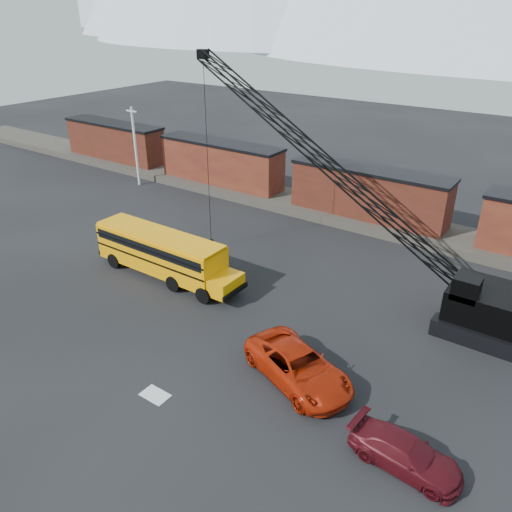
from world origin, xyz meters
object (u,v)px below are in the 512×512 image
at_px(red_pickup, 298,366).
at_px(crawler_crane, 341,177).
at_px(school_bus, 164,253).
at_px(maroon_suv, 405,454).

distance_m(red_pickup, crawler_crane, 12.28).
relative_size(school_bus, maroon_suv, 2.48).
bearing_deg(crawler_crane, school_bus, -150.22).
xyz_separation_m(maroon_suv, crawler_crane, (-9.30, 11.87, 6.86)).
distance_m(maroon_suv, crawler_crane, 16.57).
bearing_deg(school_bus, maroon_suv, -17.48).
bearing_deg(red_pickup, crawler_crane, 38.85).
height_order(school_bus, crawler_crane, crawler_crane).
distance_m(red_pickup, maroon_suv, 6.58).
height_order(school_bus, maroon_suv, school_bus).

